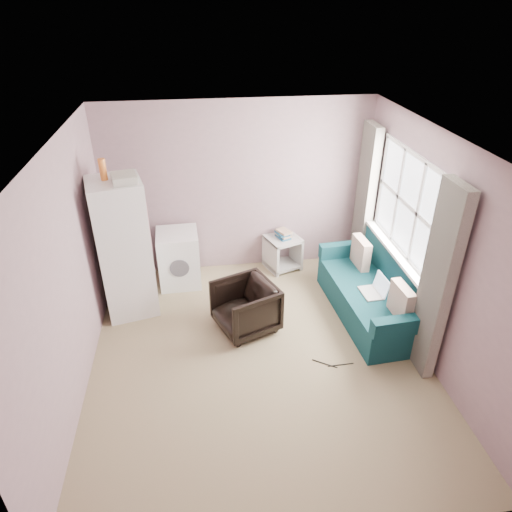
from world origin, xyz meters
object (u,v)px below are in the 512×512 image
Objects in this scene: armchair at (245,305)px; side_table at (283,250)px; fridge at (124,248)px; sofa at (377,294)px; washing_machine at (179,257)px.

armchair reaches higher than side_table.
fridge is 2.39m from side_table.
side_table is 0.33× the size of sofa.
washing_machine is 0.41× the size of sofa.
side_table is (2.18, 0.77, -0.62)m from fridge.
washing_machine is 2.76m from sofa.
side_table is at bearing 6.38° from fridge.
armchair is at bearing -117.73° from side_table.
side_table is at bearing 5.79° from washing_machine.
sofa is at bearing -53.47° from side_table.
sofa is at bearing -25.89° from washing_machine.
sofa reaches higher than armchair.
washing_machine reaches higher than armchair.
armchair is 0.34× the size of fridge.
sofa is (0.98, -1.33, 0.01)m from side_table.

